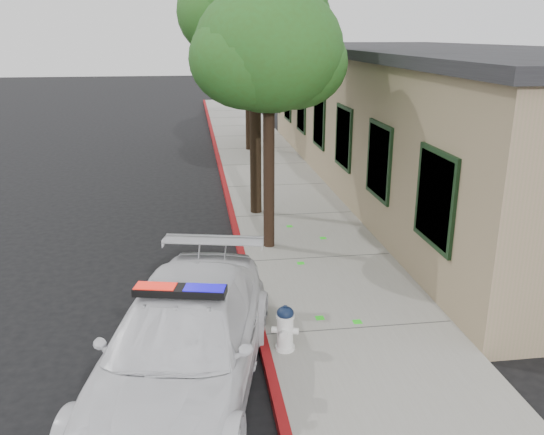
{
  "coord_description": "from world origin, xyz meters",
  "views": [
    {
      "loc": [
        -0.88,
        -7.73,
        4.62
      ],
      "look_at": [
        0.55,
        2.29,
        1.31
      ],
      "focal_mm": 37.22,
      "sensor_mm": 36.0,
      "label": 1
    }
  ],
  "objects_px": {
    "clapboard_building": "(437,118)",
    "street_tree_near": "(269,55)",
    "police_car": "(183,344)",
    "street_tree_mid": "(255,10)",
    "street_tree_far": "(249,54)",
    "fire_hydrant": "(285,328)"
  },
  "relations": [
    {
      "from": "fire_hydrant",
      "to": "clapboard_building",
      "type": "bearing_deg",
      "value": 72.1
    },
    {
      "from": "street_tree_near",
      "to": "street_tree_mid",
      "type": "distance_m",
      "value": 2.72
    },
    {
      "from": "clapboard_building",
      "to": "fire_hydrant",
      "type": "height_order",
      "value": "clapboard_building"
    },
    {
      "from": "police_car",
      "to": "fire_hydrant",
      "type": "relative_size",
      "value": 7.38
    },
    {
      "from": "clapboard_building",
      "to": "street_tree_near",
      "type": "distance_m",
      "value": 8.18
    },
    {
      "from": "street_tree_mid",
      "to": "street_tree_far",
      "type": "xyz_separation_m",
      "value": [
        0.69,
        8.38,
        -1.27
      ]
    },
    {
      "from": "street_tree_mid",
      "to": "street_tree_near",
      "type": "bearing_deg",
      "value": -90.24
    },
    {
      "from": "fire_hydrant",
      "to": "street_tree_far",
      "type": "distance_m",
      "value": 15.64
    },
    {
      "from": "fire_hydrant",
      "to": "street_tree_near",
      "type": "distance_m",
      "value": 5.69
    },
    {
      "from": "clapboard_building",
      "to": "police_car",
      "type": "height_order",
      "value": "clapboard_building"
    },
    {
      "from": "street_tree_near",
      "to": "street_tree_far",
      "type": "xyz_separation_m",
      "value": [
        0.7,
        10.93,
        -0.33
      ]
    },
    {
      "from": "street_tree_near",
      "to": "street_tree_far",
      "type": "height_order",
      "value": "street_tree_near"
    },
    {
      "from": "police_car",
      "to": "street_tree_mid",
      "type": "distance_m",
      "value": 8.86
    },
    {
      "from": "police_car",
      "to": "street_tree_near",
      "type": "bearing_deg",
      "value": 82.39
    },
    {
      "from": "fire_hydrant",
      "to": "street_tree_near",
      "type": "bearing_deg",
      "value": 101.14
    },
    {
      "from": "street_tree_far",
      "to": "street_tree_near",
      "type": "bearing_deg",
      "value": -93.65
    },
    {
      "from": "clapboard_building",
      "to": "street_tree_far",
      "type": "distance_m",
      "value": 8.01
    },
    {
      "from": "clapboard_building",
      "to": "street_tree_far",
      "type": "relative_size",
      "value": 4.2
    },
    {
      "from": "police_car",
      "to": "street_tree_mid",
      "type": "xyz_separation_m",
      "value": [
        1.84,
        7.45,
        4.44
      ]
    },
    {
      "from": "street_tree_near",
      "to": "street_tree_mid",
      "type": "height_order",
      "value": "street_tree_mid"
    },
    {
      "from": "fire_hydrant",
      "to": "street_tree_near",
      "type": "relative_size",
      "value": 0.13
    },
    {
      "from": "fire_hydrant",
      "to": "police_car",
      "type": "bearing_deg",
      "value": -142.07
    }
  ]
}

